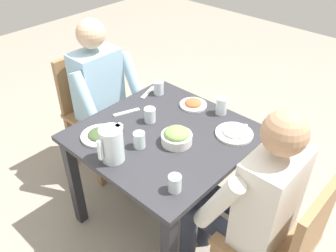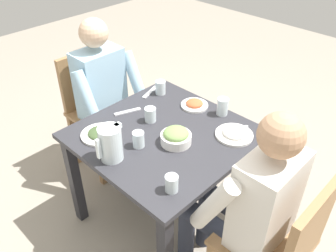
{
  "view_description": "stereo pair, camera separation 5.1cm",
  "coord_description": "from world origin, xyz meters",
  "px_view_note": "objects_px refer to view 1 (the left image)",
  "views": [
    {
      "loc": [
        1.18,
        1.11,
        1.93
      ],
      "look_at": [
        -0.04,
        -0.01,
        0.73
      ],
      "focal_mm": 37.87,
      "sensor_mm": 36.0,
      "label": 1
    },
    {
      "loc": [
        1.15,
        1.15,
        1.93
      ],
      "look_at": [
        -0.04,
        -0.01,
        0.73
      ],
      "focal_mm": 37.87,
      "sensor_mm": 36.0,
      "label": 2
    }
  ],
  "objects_px": {
    "plate_rice_curry": "(193,104)",
    "plate_yoghurt": "(234,132)",
    "water_glass_near_right": "(139,140)",
    "water_glass_far_right": "(150,115)",
    "diner_near": "(107,98)",
    "water_glass_center": "(222,106)",
    "water_glass_far_left": "(175,183)",
    "chair_far": "(283,243)",
    "salad_bowl": "(177,136)",
    "plate_dolmas": "(100,135)",
    "diner_far": "(249,199)",
    "chair_near": "(92,106)",
    "water_glass_by_pitcher": "(159,88)",
    "dining_table": "(165,149)",
    "water_pitcher": "(112,145)"
  },
  "relations": [
    {
      "from": "plate_rice_curry",
      "to": "water_glass_near_right",
      "type": "distance_m",
      "value": 0.52
    },
    {
      "from": "water_glass_far_right",
      "to": "water_glass_near_right",
      "type": "bearing_deg",
      "value": 31.52
    },
    {
      "from": "dining_table",
      "to": "chair_far",
      "type": "relative_size",
      "value": 1.01
    },
    {
      "from": "water_glass_near_right",
      "to": "plate_dolmas",
      "type": "bearing_deg",
      "value": -68.03
    },
    {
      "from": "dining_table",
      "to": "diner_near",
      "type": "bearing_deg",
      "value": -96.99
    },
    {
      "from": "diner_far",
      "to": "water_glass_by_pitcher",
      "type": "bearing_deg",
      "value": -111.06
    },
    {
      "from": "chair_far",
      "to": "water_glass_far_left",
      "type": "relative_size",
      "value": 10.45
    },
    {
      "from": "water_glass_far_right",
      "to": "water_glass_by_pitcher",
      "type": "bearing_deg",
      "value": -145.36
    },
    {
      "from": "diner_near",
      "to": "water_glass_center",
      "type": "bearing_deg",
      "value": 113.36
    },
    {
      "from": "chair_near",
      "to": "chair_far",
      "type": "relative_size",
      "value": 1.0
    },
    {
      "from": "water_pitcher",
      "to": "water_glass_by_pitcher",
      "type": "height_order",
      "value": "water_pitcher"
    },
    {
      "from": "chair_near",
      "to": "water_glass_near_right",
      "type": "bearing_deg",
      "value": 72.28
    },
    {
      "from": "chair_far",
      "to": "water_glass_center",
      "type": "xyz_separation_m",
      "value": [
        -0.45,
        -0.7,
        0.25
      ]
    },
    {
      "from": "diner_far",
      "to": "water_glass_center",
      "type": "xyz_separation_m",
      "value": [
        -0.45,
        -0.49,
        0.11
      ]
    },
    {
      "from": "water_glass_center",
      "to": "plate_yoghurt",
      "type": "bearing_deg",
      "value": 54.86
    },
    {
      "from": "plate_rice_curry",
      "to": "water_glass_center",
      "type": "relative_size",
      "value": 1.6
    },
    {
      "from": "water_glass_center",
      "to": "water_glass_far_right",
      "type": "xyz_separation_m",
      "value": [
        0.36,
        -0.26,
        -0.01
      ]
    },
    {
      "from": "water_glass_near_right",
      "to": "chair_near",
      "type": "bearing_deg",
      "value": -107.72
    },
    {
      "from": "diner_far",
      "to": "water_pitcher",
      "type": "xyz_separation_m",
      "value": [
        0.28,
        -0.65,
        0.15
      ]
    },
    {
      "from": "plate_dolmas",
      "to": "water_glass_far_right",
      "type": "distance_m",
      "value": 0.32
    },
    {
      "from": "water_glass_near_right",
      "to": "water_glass_far_right",
      "type": "bearing_deg",
      "value": -148.48
    },
    {
      "from": "diner_near",
      "to": "salad_bowl",
      "type": "relative_size",
      "value": 6.98
    },
    {
      "from": "diner_near",
      "to": "salad_bowl",
      "type": "distance_m",
      "value": 0.73
    },
    {
      "from": "plate_rice_curry",
      "to": "water_glass_far_left",
      "type": "xyz_separation_m",
      "value": [
        0.63,
        0.4,
        0.03
      ]
    },
    {
      "from": "plate_rice_curry",
      "to": "water_glass_by_pitcher",
      "type": "distance_m",
      "value": 0.27
    },
    {
      "from": "diner_near",
      "to": "diner_far",
      "type": "xyz_separation_m",
      "value": [
        0.14,
        1.22,
        0.0
      ]
    },
    {
      "from": "salad_bowl",
      "to": "plate_rice_curry",
      "type": "relative_size",
      "value": 0.99
    },
    {
      "from": "water_glass_by_pitcher",
      "to": "water_glass_center",
      "type": "relative_size",
      "value": 0.85
    },
    {
      "from": "water_glass_center",
      "to": "water_glass_far_left",
      "type": "xyz_separation_m",
      "value": [
        0.68,
        0.22,
        -0.01
      ]
    },
    {
      "from": "chair_near",
      "to": "water_glass_by_pitcher",
      "type": "relative_size",
      "value": 9.84
    },
    {
      "from": "chair_far",
      "to": "water_glass_by_pitcher",
      "type": "xyz_separation_m",
      "value": [
        -0.36,
        -1.15,
        0.24
      ]
    },
    {
      "from": "water_pitcher",
      "to": "plate_yoghurt",
      "type": "distance_m",
      "value": 0.7
    },
    {
      "from": "plate_rice_curry",
      "to": "plate_yoghurt",
      "type": "xyz_separation_m",
      "value": [
        0.08,
        0.36,
        0.0
      ]
    },
    {
      "from": "chair_near",
      "to": "chair_far",
      "type": "bearing_deg",
      "value": 85.19
    },
    {
      "from": "water_glass_by_pitcher",
      "to": "diner_near",
      "type": "bearing_deg",
      "value": -50.69
    },
    {
      "from": "water_pitcher",
      "to": "chair_far",
      "type": "bearing_deg",
      "value": 108.24
    },
    {
      "from": "salad_bowl",
      "to": "water_glass_far_left",
      "type": "relative_size",
      "value": 1.99
    },
    {
      "from": "plate_rice_curry",
      "to": "water_glass_center",
      "type": "height_order",
      "value": "water_glass_center"
    },
    {
      "from": "water_glass_far_right",
      "to": "water_glass_far_left",
      "type": "bearing_deg",
      "value": 56.27
    },
    {
      "from": "water_glass_by_pitcher",
      "to": "water_glass_far_right",
      "type": "xyz_separation_m",
      "value": [
        0.27,
        0.19,
        -0.0
      ]
    },
    {
      "from": "salad_bowl",
      "to": "water_glass_center",
      "type": "height_order",
      "value": "water_glass_center"
    },
    {
      "from": "dining_table",
      "to": "water_glass_near_right",
      "type": "xyz_separation_m",
      "value": [
        0.18,
        -0.02,
        0.16
      ]
    },
    {
      "from": "diner_near",
      "to": "water_glass_by_pitcher",
      "type": "distance_m",
      "value": 0.37
    },
    {
      "from": "water_glass_by_pitcher",
      "to": "water_glass_center",
      "type": "distance_m",
      "value": 0.46
    },
    {
      "from": "diner_near",
      "to": "plate_dolmas",
      "type": "height_order",
      "value": "diner_near"
    },
    {
      "from": "water_glass_near_right",
      "to": "water_glass_far_right",
      "type": "relative_size",
      "value": 1.02
    },
    {
      "from": "chair_far",
      "to": "salad_bowl",
      "type": "xyz_separation_m",
      "value": [
        -0.04,
        -0.7,
        0.24
      ]
    },
    {
      "from": "plate_dolmas",
      "to": "salad_bowl",
      "type": "bearing_deg",
      "value": 125.67
    },
    {
      "from": "water_glass_center",
      "to": "water_glass_by_pitcher",
      "type": "bearing_deg",
      "value": -78.97
    },
    {
      "from": "dining_table",
      "to": "water_glass_far_left",
      "type": "bearing_deg",
      "value": 49.09
    }
  ]
}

